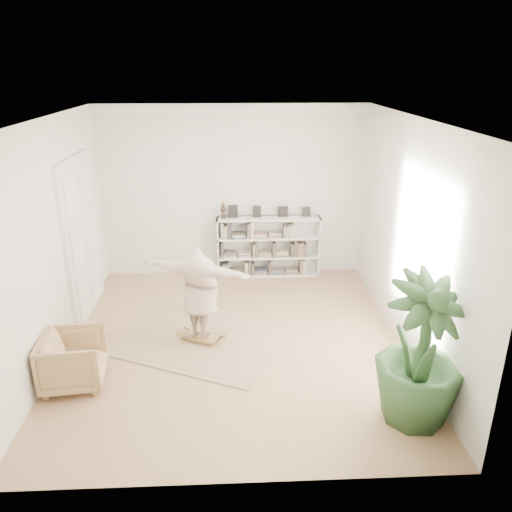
{
  "coord_description": "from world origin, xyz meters",
  "views": [
    {
      "loc": [
        0.01,
        -7.23,
        4.32
      ],
      "look_at": [
        0.37,
        0.4,
        1.37
      ],
      "focal_mm": 35.0,
      "sensor_mm": 36.0,
      "label": 1
    }
  ],
  "objects_px": {
    "armchair": "(73,360)",
    "rocker_board": "(202,337)",
    "bookshelf": "(268,247)",
    "houseplant": "(421,352)",
    "person": "(200,291)"
  },
  "relations": [
    {
      "from": "armchair",
      "to": "rocker_board",
      "type": "relative_size",
      "value": 1.39
    },
    {
      "from": "rocker_board",
      "to": "bookshelf",
      "type": "bearing_deg",
      "value": 89.5
    },
    {
      "from": "armchair",
      "to": "rocker_board",
      "type": "height_order",
      "value": "armchair"
    },
    {
      "from": "armchair",
      "to": "houseplant",
      "type": "height_order",
      "value": "houseplant"
    },
    {
      "from": "armchair",
      "to": "houseplant",
      "type": "distance_m",
      "value": 4.74
    },
    {
      "from": "person",
      "to": "houseplant",
      "type": "height_order",
      "value": "houseplant"
    },
    {
      "from": "armchair",
      "to": "rocker_board",
      "type": "distance_m",
      "value": 2.1
    },
    {
      "from": "bookshelf",
      "to": "armchair",
      "type": "bearing_deg",
      "value": -128.23
    },
    {
      "from": "bookshelf",
      "to": "houseplant",
      "type": "xyz_separation_m",
      "value": [
        1.56,
        -4.82,
        0.35
      ]
    },
    {
      "from": "person",
      "to": "houseplant",
      "type": "bearing_deg",
      "value": 168.69
    },
    {
      "from": "bookshelf",
      "to": "rocker_board",
      "type": "distance_m",
      "value": 3.09
    },
    {
      "from": "bookshelf",
      "to": "houseplant",
      "type": "relative_size",
      "value": 1.11
    },
    {
      "from": "person",
      "to": "houseplant",
      "type": "distance_m",
      "value": 3.52
    },
    {
      "from": "rocker_board",
      "to": "person",
      "type": "bearing_deg",
      "value": 10.66
    },
    {
      "from": "bookshelf",
      "to": "houseplant",
      "type": "distance_m",
      "value": 5.08
    }
  ]
}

